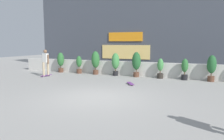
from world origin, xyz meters
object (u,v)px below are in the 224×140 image
potted_plant_3 (115,63)px  potted_plant_4 (136,62)px  potted_plant_5 (160,68)px  potted_plant_7 (212,66)px  potted_plant_6 (185,69)px  skater_far_left (46,62)px  potted_plant_1 (79,64)px  potted_plant_2 (96,61)px  skateboard_near_camera (130,83)px  potted_plant_0 (61,61)px

potted_plant_3 → potted_plant_4: bearing=0.0°
potted_plant_5 → potted_plant_7: size_ratio=0.83×
potted_plant_6 → skater_far_left: bearing=-166.3°
potted_plant_1 → potted_plant_7: (8.38, 0.00, 0.18)m
potted_plant_6 → potted_plant_5: bearing=180.0°
potted_plant_4 → potted_plant_7: potted_plant_4 is taller
potted_plant_6 → potted_plant_7: (1.39, 0.00, 0.18)m
potted_plant_4 → potted_plant_6: potted_plant_4 is taller
potted_plant_1 → potted_plant_4: bearing=0.0°
potted_plant_2 → potted_plant_7: 7.09m
skateboard_near_camera → potted_plant_7: bearing=34.0°
potted_plant_3 → potted_plant_7: (5.65, 0.00, -0.01)m
potted_plant_7 → potted_plant_4: bearing=180.0°
potted_plant_5 → potted_plant_6: bearing=0.0°
potted_plant_0 → potted_plant_5: size_ratio=1.20×
potted_plant_0 → skateboard_near_camera: (6.12, -2.56, -0.76)m
potted_plant_7 → skater_far_left: skater_far_left is taller
potted_plant_3 → skater_far_left: skater_far_left is taller
potted_plant_1 → skateboard_near_camera: 5.28m
potted_plant_1 → potted_plant_4: (4.13, 0.00, 0.25)m
potted_plant_4 → potted_plant_5: potted_plant_4 is taller
potted_plant_6 → potted_plant_2: bearing=180.0°
potted_plant_5 → potted_plant_7: 2.78m
potted_plant_6 → skateboard_near_camera: (-2.41, -2.56, -0.59)m
potted_plant_3 → potted_plant_0: bearing=180.0°
potted_plant_2 → skater_far_left: bearing=-141.5°
potted_plant_2 → potted_plant_3: size_ratio=1.07×
potted_plant_3 → potted_plant_4: 1.40m
skateboard_near_camera → potted_plant_4: bearing=100.0°
potted_plant_0 → skateboard_near_camera: 6.67m
potted_plant_1 → potted_plant_5: (5.61, 0.00, -0.02)m
skateboard_near_camera → skater_far_left: bearing=174.4°
potted_plant_4 → potted_plant_6: 2.87m
potted_plant_2 → skateboard_near_camera: bearing=-37.8°
potted_plant_2 → skater_far_left: skater_far_left is taller
potted_plant_7 → potted_plant_0: bearing=180.0°
potted_plant_5 → potted_plant_7: (2.77, 0.00, 0.20)m
potted_plant_5 → potted_plant_6: potted_plant_6 is taller
potted_plant_7 → skateboard_near_camera: potted_plant_7 is taller
skater_far_left → potted_plant_1: bearing=58.6°
potted_plant_5 → skateboard_near_camera: 2.82m
potted_plant_1 → skateboard_near_camera: bearing=-29.2°
potted_plant_7 → skater_far_left: bearing=-168.3°
potted_plant_1 → potted_plant_7: 8.38m
potted_plant_2 → potted_plant_3: potted_plant_2 is taller
potted_plant_0 → potted_plant_1: bearing=0.0°
potted_plant_3 → potted_plant_6: 4.27m
potted_plant_6 → skater_far_left: skater_far_left is taller
potted_plant_7 → potted_plant_6: bearing=180.0°
potted_plant_3 → potted_plant_5: 2.89m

